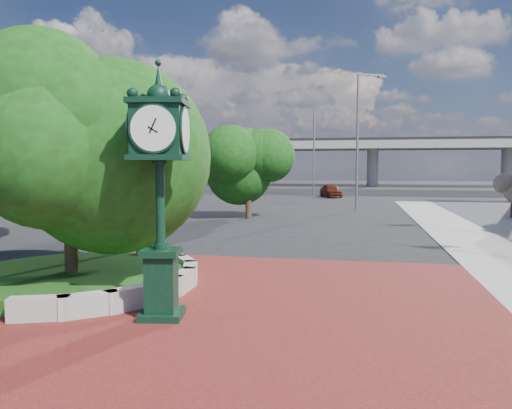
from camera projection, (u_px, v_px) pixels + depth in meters
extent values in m
plane|color=black|center=(251.00, 295.00, 12.66)|extent=(200.00, 200.00, 0.00)
cube|color=maroon|center=(242.00, 305.00, 11.68)|extent=(12.00, 12.00, 0.04)
cube|color=#9E9B93|center=(39.00, 309.00, 10.48)|extent=(1.29, 0.76, 0.54)
cube|color=#9E9B93|center=(88.00, 306.00, 10.77)|extent=(1.20, 1.04, 0.54)
cube|color=#9E9B93|center=(131.00, 299.00, 11.32)|extent=(1.00, 1.22, 0.54)
cube|color=#9E9B93|center=(164.00, 290.00, 12.09)|extent=(0.71, 1.30, 0.54)
cube|color=#9E9B93|center=(183.00, 282.00, 13.00)|extent=(0.35, 1.25, 0.54)
cube|color=#9E9B93|center=(190.00, 274.00, 13.97)|extent=(0.71, 1.30, 0.54)
cube|color=#9E9B93|center=(186.00, 267.00, 14.91)|extent=(1.00, 1.22, 0.54)
cube|color=#9E9B93|center=(173.00, 261.00, 15.73)|extent=(1.20, 1.04, 0.54)
cube|color=#9E9B93|center=(154.00, 258.00, 16.35)|extent=(1.29, 0.76, 0.54)
cylinder|color=#174012|center=(72.00, 279.00, 13.64)|extent=(6.10, 6.10, 0.40)
cube|color=#9E9B93|center=(341.00, 146.00, 80.55)|extent=(90.00, 12.00, 1.20)
cube|color=black|center=(341.00, 141.00, 80.49)|extent=(90.00, 12.00, 0.40)
cylinder|color=#9E9B93|center=(140.00, 167.00, 87.77)|extent=(1.80, 1.80, 6.00)
cylinder|color=#9E9B93|center=(251.00, 168.00, 83.80)|extent=(1.80, 1.80, 6.00)
cylinder|color=#9E9B93|center=(373.00, 168.00, 79.83)|extent=(1.80, 1.80, 6.00)
cylinder|color=#9E9B93|center=(507.00, 168.00, 75.86)|extent=(1.80, 1.80, 6.00)
cylinder|color=#38281C|center=(71.00, 247.00, 13.57)|extent=(0.36, 0.36, 2.17)
sphere|color=#183A10|center=(68.00, 149.00, 13.37)|extent=(5.20, 5.20, 5.20)
cylinder|color=#38281C|center=(248.00, 203.00, 30.97)|extent=(0.36, 0.36, 1.92)
sphere|color=#183A10|center=(248.00, 166.00, 30.79)|extent=(4.40, 4.40, 4.40)
cube|color=black|center=(162.00, 315.00, 10.70)|extent=(1.05, 1.05, 0.18)
cube|color=black|center=(161.00, 283.00, 10.65)|extent=(0.72, 0.72, 1.25)
cube|color=black|center=(161.00, 252.00, 10.60)|extent=(0.92, 0.92, 0.14)
cylinder|color=black|center=(160.00, 204.00, 10.52)|extent=(0.19, 0.19, 1.93)
cube|color=black|center=(159.00, 130.00, 10.40)|extent=(1.18, 1.18, 1.02)
cylinder|color=white|center=(153.00, 128.00, 9.87)|extent=(0.90, 0.22, 0.91)
cylinder|color=white|center=(165.00, 132.00, 10.93)|extent=(0.90, 0.22, 0.91)
cylinder|color=white|center=(134.00, 130.00, 10.41)|extent=(0.22, 0.90, 0.91)
cylinder|color=white|center=(185.00, 130.00, 10.38)|extent=(0.22, 0.90, 0.91)
sphere|color=black|center=(159.00, 96.00, 10.34)|extent=(0.50, 0.50, 0.50)
cone|color=black|center=(158.00, 78.00, 10.31)|extent=(0.20, 0.20, 0.57)
imported|color=#591C0C|center=(331.00, 191.00, 52.50)|extent=(2.81, 4.31, 1.37)
cylinder|color=slate|center=(357.00, 143.00, 37.27)|extent=(0.18, 0.18, 10.04)
cube|color=slate|center=(371.00, 75.00, 37.09)|extent=(1.91, 0.95, 0.13)
cube|color=slate|center=(382.00, 77.00, 37.29)|extent=(0.62, 0.48, 0.17)
cylinder|color=slate|center=(314.00, 152.00, 55.33)|extent=(0.17, 0.17, 9.55)
cube|color=slate|center=(323.00, 109.00, 54.95)|extent=(1.91, 0.51, 0.13)
cube|color=slate|center=(331.00, 110.00, 54.94)|extent=(0.57, 0.36, 0.16)
cylinder|color=#38281C|center=(511.00, 209.00, 31.12)|extent=(0.10, 0.10, 1.20)
sphere|color=#9D4E7C|center=(512.00, 193.00, 31.04)|extent=(1.20, 1.20, 1.20)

